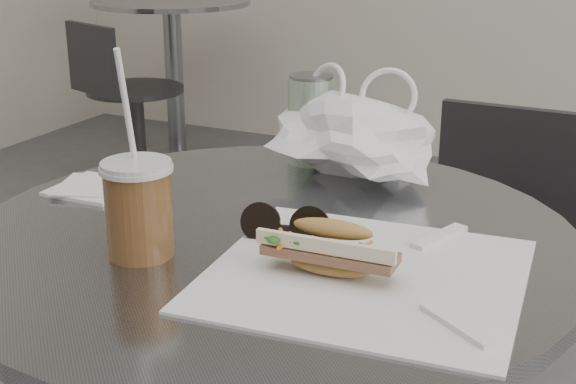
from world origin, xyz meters
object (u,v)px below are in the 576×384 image
at_px(iced_coffee, 139,207).
at_px(bg_table, 174,62).
at_px(banh_mi, 331,249).
at_px(chair_far, 482,311).
at_px(drink_can, 311,119).
at_px(bg_chair, 129,123).
at_px(sunglasses, 285,227).

bearing_deg(iced_coffee, bg_table, 122.79).
relative_size(banh_mi, iced_coffee, 0.77).
bearing_deg(chair_far, banh_mi, 90.29).
bearing_deg(drink_can, bg_chair, 135.27).
bearing_deg(iced_coffee, chair_far, 73.83).
relative_size(bg_table, bg_chair, 1.03).
distance_m(iced_coffee, sunglasses, 0.17).
bearing_deg(bg_table, bg_chair, -76.44).
height_order(banh_mi, iced_coffee, iced_coffee).
xyz_separation_m(sunglasses, drink_can, (-0.10, 0.31, 0.05)).
distance_m(chair_far, drink_can, 0.67).
distance_m(sunglasses, drink_can, 0.33).
bearing_deg(bg_table, sunglasses, -53.71).
relative_size(sunglasses, drink_can, 0.79).
bearing_deg(bg_chair, bg_table, 123.22).
relative_size(iced_coffee, drink_can, 1.74).
bearing_deg(bg_table, chair_far, -40.84).
bearing_deg(banh_mi, bg_table, 124.50).
xyz_separation_m(chair_far, bg_chair, (-1.61, 0.97, -0.01)).
height_order(sunglasses, drink_can, drink_can).
xyz_separation_m(iced_coffee, drink_can, (0.03, 0.41, 0.01)).
xyz_separation_m(bg_table, iced_coffee, (1.50, -2.33, 0.33)).
relative_size(bg_chair, drink_can, 5.24).
relative_size(bg_table, drink_can, 5.39).
bearing_deg(sunglasses, banh_mi, -50.28).
height_order(bg_table, chair_far, bg_table).
relative_size(iced_coffee, sunglasses, 2.19).
relative_size(bg_chair, sunglasses, 6.59).
height_order(chair_far, banh_mi, banh_mi).
relative_size(bg_table, iced_coffee, 3.09).
bearing_deg(chair_far, bg_table, -39.03).
xyz_separation_m(bg_table, chair_far, (1.74, -1.50, -0.14)).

